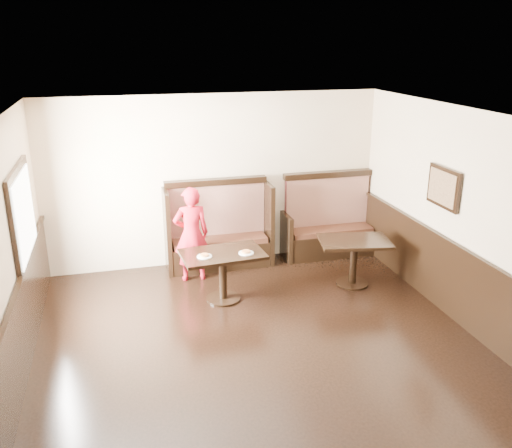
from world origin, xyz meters
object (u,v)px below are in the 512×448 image
object	(u,v)px
table_main	(223,264)
table_neighbor	(354,251)
booth_neighbor	(328,228)
child	(191,234)
booth_main	(219,235)

from	to	relation	value
table_main	table_neighbor	world-z (taller)	table_main
booth_neighbor	table_main	bearing A→B (deg)	-149.13
booth_neighbor	table_main	distance (m)	2.50
table_main	table_neighbor	xyz separation A→B (m)	(2.03, -0.00, -0.02)
table_main	child	world-z (taller)	child
table_main	child	size ratio (longest dim) A/B	0.80
table_neighbor	child	world-z (taller)	child
table_neighbor	booth_main	bearing A→B (deg)	155.66
booth_main	child	bearing A→B (deg)	-137.72
child	table_main	bearing A→B (deg)	110.55
booth_neighbor	table_neighbor	size ratio (longest dim) A/B	1.43
child	table_neighbor	bearing A→B (deg)	160.07
booth_main	table_neighbor	bearing A→B (deg)	-34.90
booth_neighbor	child	bearing A→B (deg)	-169.36
booth_neighbor	child	size ratio (longest dim) A/B	1.10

